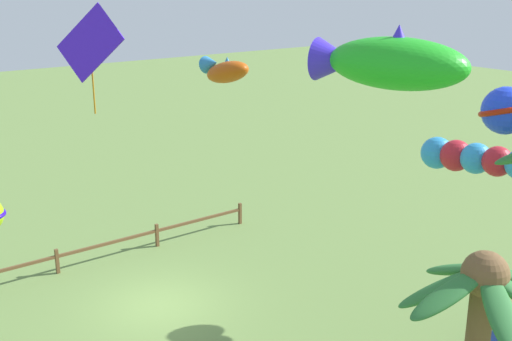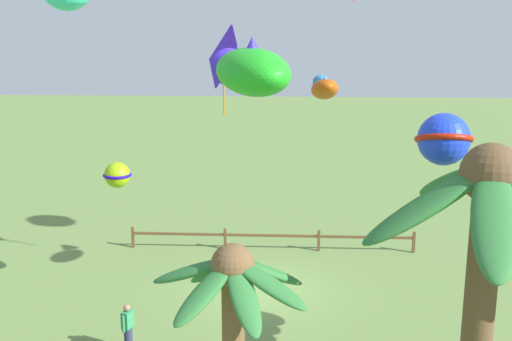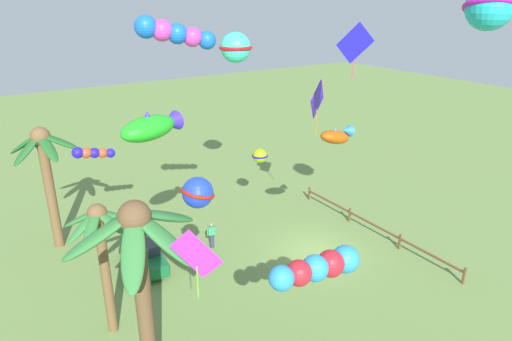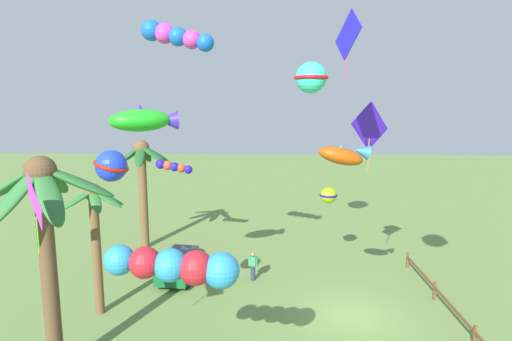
{
  "view_description": "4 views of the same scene",
  "coord_description": "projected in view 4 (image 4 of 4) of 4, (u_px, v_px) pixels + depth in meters",
  "views": [
    {
      "loc": [
        8.75,
        17.12,
        10.47
      ],
      "look_at": [
        -0.77,
        4.42,
        5.65
      ],
      "focal_mm": 44.61,
      "sensor_mm": 36.0,
      "label": 1
    },
    {
      "loc": [
        -0.99,
        22.37,
        10.08
      ],
      "look_at": [
        -0.02,
        3.83,
        5.6
      ],
      "focal_mm": 44.99,
      "sensor_mm": 36.0,
      "label": 2
    },
    {
      "loc": [
        -16.92,
        15.23,
        13.82
      ],
      "look_at": [
        0.19,
        4.02,
        5.91
      ],
      "focal_mm": 31.41,
      "sensor_mm": 36.0,
      "label": 3
    },
    {
      "loc": [
        -18.14,
        3.87,
        9.78
      ],
      "look_at": [
        -1.65,
        4.39,
        7.07
      ],
      "focal_mm": 29.49,
      "sensor_mm": 36.0,
      "label": 4
    }
  ],
  "objects": [
    {
      "name": "kite_ball_2",
      "position": [
        311.0,
        78.0,
        23.67
      ],
      "size": [
        2.54,
        2.54,
        1.76
      ],
      "color": "#36DFBC"
    },
    {
      "name": "palm_tree_0",
      "position": [
        95.0,
        220.0,
        18.97
      ],
      "size": [
        3.02,
        2.95,
        6.17
      ],
      "color": "brown",
      "rests_on": "ground"
    },
    {
      "name": "palm_tree_2",
      "position": [
        44.0,
        218.0,
        14.39
      ],
      "size": [
        4.34,
        4.75,
        8.0
      ],
      "color": "brown",
      "rests_on": "ground"
    },
    {
      "name": "parked_car_1",
      "position": [
        181.0,
        264.0,
        23.58
      ],
      "size": [
        4.06,
        2.1,
        1.51
      ],
      "color": "#145B2D",
      "rests_on": "ground"
    },
    {
      "name": "kite_tube_10",
      "position": [
        175.0,
        36.0,
        17.77
      ],
      "size": [
        1.25,
        3.19,
        1.39
      ],
      "color": "blue"
    },
    {
      "name": "spectator_0",
      "position": [
        253.0,
        266.0,
        23.17
      ],
      "size": [
        0.34,
        0.53,
        1.59
      ],
      "color": "#2D3351",
      "rests_on": "ground"
    },
    {
      "name": "palm_tree_1",
      "position": [
        142.0,
        170.0,
        27.75
      ],
      "size": [
        3.77,
        3.69,
        7.32
      ],
      "color": "brown",
      "rests_on": "ground"
    },
    {
      "name": "kite_ball_5",
      "position": [
        111.0,
        166.0,
        14.3
      ],
      "size": [
        1.26,
        1.25,
        1.08
      ],
      "color": "blue"
    },
    {
      "name": "kite_tube_1",
      "position": [
        177.0,
        266.0,
        11.48
      ],
      "size": [
        1.01,
        3.73,
        1.2
      ],
      "color": "#2A8ED3"
    },
    {
      "name": "rail_fence",
      "position": [
        453.0,
        309.0,
        18.84
      ],
      "size": [
        12.52,
        0.12,
        0.95
      ],
      "color": "brown",
      "rests_on": "ground"
    },
    {
      "name": "kite_diamond_11",
      "position": [
        35.0,
        204.0,
        12.01
      ],
      "size": [
        1.31,
        1.12,
        2.36
      ],
      "color": "#DD2FEB"
    },
    {
      "name": "kite_diamond_3",
      "position": [
        348.0,
        36.0,
        14.48
      ],
      "size": [
        1.6,
        0.63,
        2.37
      ],
      "color": "#211DDD"
    },
    {
      "name": "ground_plane",
      "position": [
        352.0,
        316.0,
        19.36
      ],
      "size": [
        120.0,
        120.0,
        0.0
      ],
      "primitive_type": "plane",
      "color": "olive"
    },
    {
      "name": "kite_fish_0",
      "position": [
        344.0,
        155.0,
        16.03
      ],
      "size": [
        1.02,
        2.11,
        1.03
      ],
      "color": "#B9490C"
    },
    {
      "name": "kite_diamond_4",
      "position": [
        370.0,
        127.0,
        19.3
      ],
      "size": [
        1.29,
        1.99,
        3.23
      ],
      "color": "#411AD9"
    },
    {
      "name": "kite_tube_8",
      "position": [
        173.0,
        166.0,
        26.44
      ],
      "size": [
        0.64,
        2.33,
        0.93
      ],
      "color": "#2018DD"
    },
    {
      "name": "kite_fish_9",
      "position": [
        144.0,
        120.0,
        18.02
      ],
      "size": [
        2.22,
        3.11,
        1.2
      ],
      "color": "green"
    },
    {
      "name": "kite_ball_6",
      "position": [
        328.0,
        195.0,
        23.67
      ],
      "size": [
        1.4,
        1.4,
        0.93
      ],
      "color": "#8BB811"
    }
  ]
}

